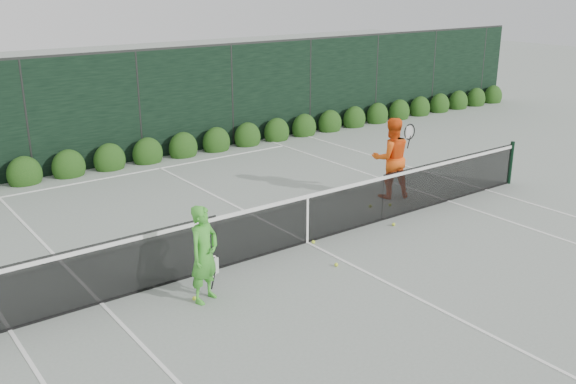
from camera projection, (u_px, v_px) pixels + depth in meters
ground at (307, 243)px, 12.39m from camera, size 80.00×80.00×0.00m
tennis_net at (306, 217)px, 12.21m from camera, size 12.90×0.10×1.07m
player_woman at (204, 254)px, 9.94m from camera, size 0.68×0.57×1.58m
player_man at (391, 158)px, 14.72m from camera, size 1.12×1.02×1.88m
court_lines at (307, 242)px, 12.39m from camera, size 11.03×23.83×0.01m
windscreen_fence at (417, 207)px, 9.84m from camera, size 32.00×21.07×3.06m
hedge_row at (148, 154)px, 17.76m from camera, size 31.66×0.65×0.94m
tennis_balls at (321, 237)px, 12.57m from camera, size 5.75×2.31×0.07m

